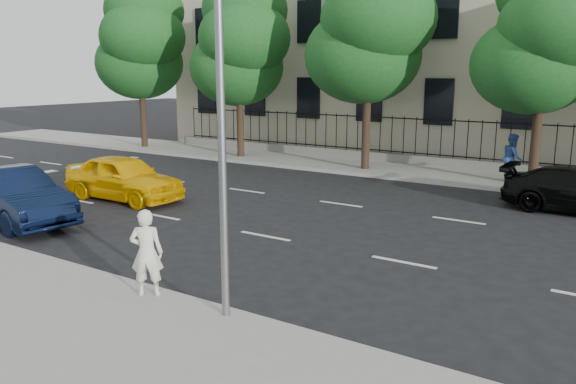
% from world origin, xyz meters
% --- Properties ---
extents(ground, '(120.00, 120.00, 0.00)m').
position_xyz_m(ground, '(0.00, 0.00, 0.00)').
color(ground, black).
rests_on(ground, ground).
extents(near_sidewalk, '(60.00, 4.00, 0.15)m').
position_xyz_m(near_sidewalk, '(0.00, -4.00, 0.07)').
color(near_sidewalk, gray).
rests_on(near_sidewalk, ground).
extents(far_sidewalk, '(60.00, 4.00, 0.15)m').
position_xyz_m(far_sidewalk, '(0.00, 14.00, 0.07)').
color(far_sidewalk, gray).
rests_on(far_sidewalk, ground).
extents(lane_markings, '(49.60, 4.62, 0.01)m').
position_xyz_m(lane_markings, '(0.00, 4.75, 0.01)').
color(lane_markings, silver).
rests_on(lane_markings, ground).
extents(crosswalk, '(0.50, 12.10, 0.01)m').
position_xyz_m(crosswalk, '(-14.00, 4.60, 0.01)').
color(crosswalk, silver).
rests_on(crosswalk, ground).
extents(iron_fence, '(30.00, 0.50, 2.20)m').
position_xyz_m(iron_fence, '(0.00, 15.70, 0.65)').
color(iron_fence, slate).
rests_on(iron_fence, far_sidewalk).
extents(street_light, '(0.25, 3.32, 8.05)m').
position_xyz_m(street_light, '(2.50, -1.77, 5.15)').
color(street_light, slate).
rests_on(street_light, near_sidewalk).
extents(tree_a, '(5.71, 5.31, 9.39)m').
position_xyz_m(tree_a, '(-15.96, 13.36, 6.13)').
color(tree_a, '#382619').
rests_on(tree_a, far_sidewalk).
extents(tree_b, '(5.53, 5.12, 8.97)m').
position_xyz_m(tree_b, '(-8.96, 13.36, 5.84)').
color(tree_b, '#382619').
rests_on(tree_b, far_sidewalk).
extents(tree_c, '(5.89, 5.50, 9.80)m').
position_xyz_m(tree_c, '(-1.96, 13.36, 6.41)').
color(tree_c, '#382619').
rests_on(tree_c, far_sidewalk).
extents(tree_d, '(5.34, 4.94, 8.84)m').
position_xyz_m(tree_d, '(5.04, 13.36, 5.84)').
color(tree_d, '#382619').
rests_on(tree_d, far_sidewalk).
extents(yellow_taxi, '(4.62, 1.86, 1.57)m').
position_xyz_m(yellow_taxi, '(-6.74, 3.52, 0.79)').
color(yellow_taxi, '#FFBD02').
rests_on(yellow_taxi, ground).
extents(navy_sedan, '(5.11, 2.36, 1.62)m').
position_xyz_m(navy_sedan, '(-7.08, -0.40, 0.81)').
color(navy_sedan, black).
rests_on(navy_sedan, ground).
extents(woman_near, '(0.75, 0.69, 1.72)m').
position_xyz_m(woman_near, '(0.65, -2.40, 1.01)').
color(woman_near, '#EDE6CF').
rests_on(woman_near, near_sidewalk).
extents(pedestrian_far, '(0.95, 1.08, 1.89)m').
position_xyz_m(pedestrian_far, '(4.14, 13.64, 1.09)').
color(pedestrian_far, '#30539B').
rests_on(pedestrian_far, far_sidewalk).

